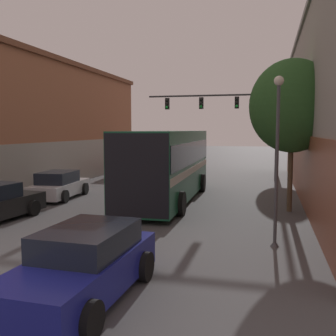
{
  "coord_description": "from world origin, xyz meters",
  "views": [
    {
      "loc": [
        5.87,
        -4.88,
        3.45
      ],
      "look_at": [
        1.5,
        12.15,
        1.75
      ],
      "focal_mm": 42.0,
      "sensor_mm": 36.0,
      "label": 1
    }
  ],
  "objects_px": {
    "street_lamp": "(277,156)",
    "street_tree_far": "(278,122)",
    "bus": "(168,162)",
    "parked_car_left_near": "(59,185)",
    "street_tree_near": "(292,106)",
    "traffic_signal_gantry": "(231,113)",
    "parked_car_left_mid": "(130,167)",
    "hatchback_foreground": "(84,266)"
  },
  "relations": [
    {
      "from": "street_lamp",
      "to": "street_tree_far",
      "type": "xyz_separation_m",
      "value": [
        0.4,
        20.98,
        1.37
      ]
    },
    {
      "from": "bus",
      "to": "street_lamp",
      "type": "relative_size",
      "value": 2.08
    },
    {
      "from": "parked_car_left_near",
      "to": "street_tree_near",
      "type": "relative_size",
      "value": 0.66
    },
    {
      "from": "parked_car_left_near",
      "to": "traffic_signal_gantry",
      "type": "distance_m",
      "value": 12.95
    },
    {
      "from": "parked_car_left_mid",
      "to": "street_tree_far",
      "type": "bearing_deg",
      "value": -61.27
    },
    {
      "from": "hatchback_foreground",
      "to": "parked_car_left_mid",
      "type": "xyz_separation_m",
      "value": [
        -6.69,
        21.19,
        -0.09
      ]
    },
    {
      "from": "street_tree_near",
      "to": "bus",
      "type": "bearing_deg",
      "value": 168.81
    },
    {
      "from": "parked_car_left_mid",
      "to": "street_tree_far",
      "type": "relative_size",
      "value": 0.78
    },
    {
      "from": "parked_car_left_near",
      "to": "street_tree_near",
      "type": "height_order",
      "value": "street_tree_near"
    },
    {
      "from": "hatchback_foreground",
      "to": "street_lamp",
      "type": "xyz_separation_m",
      "value": [
        3.83,
        4.75,
        2.0
      ]
    },
    {
      "from": "street_lamp",
      "to": "bus",
      "type": "bearing_deg",
      "value": 127.31
    },
    {
      "from": "parked_car_left_mid",
      "to": "traffic_signal_gantry",
      "type": "xyz_separation_m",
      "value": [
        7.7,
        -0.9,
        4.0
      ]
    },
    {
      "from": "parked_car_left_near",
      "to": "street_lamp",
      "type": "distance_m",
      "value": 12.2
    },
    {
      "from": "parked_car_left_near",
      "to": "street_tree_far",
      "type": "relative_size",
      "value": 0.76
    },
    {
      "from": "street_tree_near",
      "to": "parked_car_left_near",
      "type": "bearing_deg",
      "value": 177.52
    },
    {
      "from": "traffic_signal_gantry",
      "to": "street_tree_far",
      "type": "bearing_deg",
      "value": 59.35
    },
    {
      "from": "bus",
      "to": "hatchback_foreground",
      "type": "distance_m",
      "value": 11.39
    },
    {
      "from": "street_lamp",
      "to": "parked_car_left_mid",
      "type": "bearing_deg",
      "value": 122.62
    },
    {
      "from": "hatchback_foreground",
      "to": "traffic_signal_gantry",
      "type": "xyz_separation_m",
      "value": [
        1.01,
        20.29,
        3.91
      ]
    },
    {
      "from": "parked_car_left_mid",
      "to": "street_lamp",
      "type": "bearing_deg",
      "value": -141.22
    },
    {
      "from": "street_tree_near",
      "to": "street_tree_far",
      "type": "bearing_deg",
      "value": 90.98
    },
    {
      "from": "street_lamp",
      "to": "traffic_signal_gantry",
      "type": "bearing_deg",
      "value": 100.31
    },
    {
      "from": "parked_car_left_mid",
      "to": "street_tree_far",
      "type": "height_order",
      "value": "street_tree_far"
    },
    {
      "from": "street_tree_far",
      "to": "parked_car_left_mid",
      "type": "bearing_deg",
      "value": -157.43
    },
    {
      "from": "hatchback_foreground",
      "to": "parked_car_left_near",
      "type": "bearing_deg",
      "value": 34.07
    },
    {
      "from": "bus",
      "to": "parked_car_left_mid",
      "type": "relative_size",
      "value": 2.41
    },
    {
      "from": "parked_car_left_near",
      "to": "parked_car_left_mid",
      "type": "bearing_deg",
      "value": -4.35
    },
    {
      "from": "hatchback_foreground",
      "to": "parked_car_left_mid",
      "type": "height_order",
      "value": "hatchback_foreground"
    },
    {
      "from": "parked_car_left_near",
      "to": "street_tree_far",
      "type": "bearing_deg",
      "value": -40.33
    },
    {
      "from": "parked_car_left_mid",
      "to": "street_lamp",
      "type": "distance_m",
      "value": 19.63
    },
    {
      "from": "street_tree_near",
      "to": "street_tree_far",
      "type": "relative_size",
      "value": 1.16
    },
    {
      "from": "traffic_signal_gantry",
      "to": "street_lamp",
      "type": "bearing_deg",
      "value": -79.69
    },
    {
      "from": "street_tree_near",
      "to": "street_tree_far",
      "type": "height_order",
      "value": "street_tree_near"
    },
    {
      "from": "bus",
      "to": "traffic_signal_gantry",
      "type": "height_order",
      "value": "traffic_signal_gantry"
    },
    {
      "from": "bus",
      "to": "traffic_signal_gantry",
      "type": "bearing_deg",
      "value": -15.08
    },
    {
      "from": "street_lamp",
      "to": "hatchback_foreground",
      "type": "bearing_deg",
      "value": -128.91
    },
    {
      "from": "hatchback_foreground",
      "to": "street_tree_near",
      "type": "distance_m",
      "value": 11.72
    },
    {
      "from": "parked_car_left_mid",
      "to": "street_lamp",
      "type": "xyz_separation_m",
      "value": [
        10.52,
        -16.44,
        2.08
      ]
    },
    {
      "from": "parked_car_left_mid",
      "to": "street_lamp",
      "type": "height_order",
      "value": "street_lamp"
    },
    {
      "from": "traffic_signal_gantry",
      "to": "street_tree_near",
      "type": "relative_size",
      "value": 1.41
    },
    {
      "from": "bus",
      "to": "street_tree_near",
      "type": "distance_m",
      "value": 6.27
    },
    {
      "from": "bus",
      "to": "street_lamp",
      "type": "bearing_deg",
      "value": -144.43
    }
  ]
}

